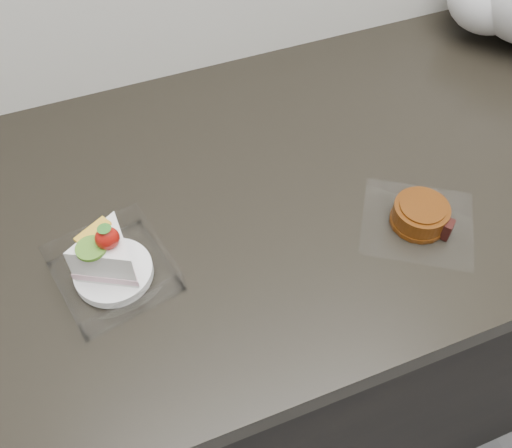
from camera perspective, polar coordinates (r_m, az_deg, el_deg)
counter at (r=1.24m, az=5.20°, el=-9.00°), size 2.04×0.64×0.90m
cake_tray at (r=0.75m, az=-14.31°, el=-3.90°), size 0.16×0.16×0.11m
mooncake_wrap at (r=0.82m, az=16.13°, el=0.72°), size 0.21×0.20×0.04m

